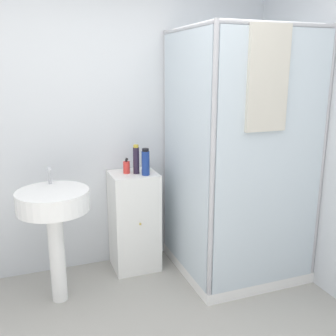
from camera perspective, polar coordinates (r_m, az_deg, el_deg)
The scene contains 7 objects.
wall_back at distance 3.48m, azimuth -11.40°, elevation 5.44°, with size 6.40×0.06×2.50m, color silver.
shower_enclosure at distance 3.46m, azimuth 9.41°, elevation -6.71°, with size 1.00×1.03×2.08m.
vanity_cabinet at distance 3.56m, azimuth -4.93°, elevation -7.64°, with size 0.40×0.39×0.89m.
sink at distance 3.06m, azimuth -16.24°, elevation -6.13°, with size 0.54×0.54×1.03m.
soap_dispenser at distance 3.40m, azimuth -6.04°, elevation 0.13°, with size 0.06×0.06×0.14m.
shampoo_bottle_tall_black at distance 3.37m, azimuth -4.64°, elevation 1.23°, with size 0.05×0.05×0.25m.
shampoo_bottle_blue at distance 3.32m, azimuth -3.27°, elevation 0.85°, with size 0.07×0.07×0.23m.
Camera 1 is at (-0.53, -1.70, 1.78)m, focal length 42.00 mm.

